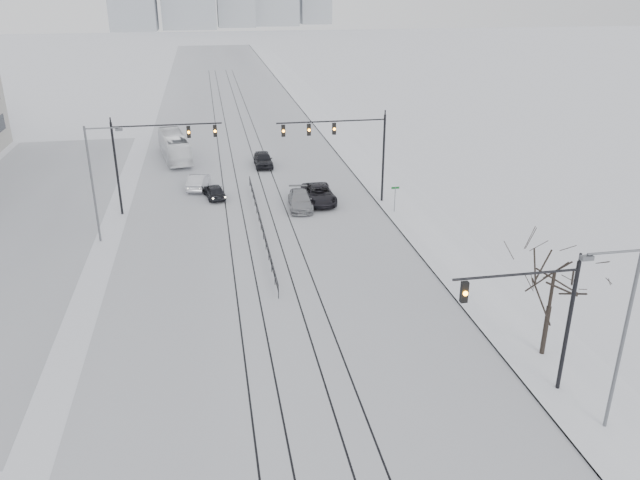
{
  "coord_description": "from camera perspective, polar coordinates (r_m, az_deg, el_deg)",
  "views": [
    {
      "loc": [
        -3.69,
        -17.05,
        18.68
      ],
      "look_at": [
        2.96,
        19.56,
        3.2
      ],
      "focal_mm": 35.0,
      "sensor_mm": 36.0,
      "label": 1
    }
  ],
  "objects": [
    {
      "name": "sedan_sb_outer",
      "position": [
        61.72,
        -11.06,
        5.26
      ],
      "size": [
        2.42,
        4.71,
        1.48
      ],
      "primitive_type": "imported",
      "rotation": [
        0.0,
        0.0,
        2.94
      ],
      "color": "silver",
      "rests_on": "ground"
    },
    {
      "name": "street_light_west",
      "position": [
        49.68,
        -19.84,
        5.5
      ],
      "size": [
        2.73,
        0.25,
        9.0
      ],
      "color": "#595B60",
      "rests_on": "ground"
    },
    {
      "name": "traffic_mast_near",
      "position": [
        30.67,
        19.4,
        -6.23
      ],
      "size": [
        6.1,
        0.37,
        7.0
      ],
      "color": "black",
      "rests_on": "ground"
    },
    {
      "name": "parking_strip",
      "position": [
        57.65,
        -26.09,
        1.31
      ],
      "size": [
        14.0,
        60.0,
        0.03
      ],
      "primitive_type": "cube",
      "color": "silver",
      "rests_on": "ground"
    },
    {
      "name": "curb",
      "position": [
        80.63,
        0.52,
        9.24
      ],
      "size": [
        0.1,
        260.0,
        0.12
      ],
      "primitive_type": "cube",
      "color": "gray",
      "rests_on": "ground"
    },
    {
      "name": "traffic_mast_ne",
      "position": [
        54.92,
        2.48,
        8.96
      ],
      "size": [
        9.6,
        0.37,
        8.0
      ],
      "color": "black",
      "rests_on": "ground"
    },
    {
      "name": "sedan_sb_inner",
      "position": [
        58.75,
        -9.63,
        4.41
      ],
      "size": [
        2.24,
        4.13,
        1.33
      ],
      "primitive_type": "imported",
      "rotation": [
        0.0,
        0.0,
        3.32
      ],
      "color": "black",
      "rests_on": "ground"
    },
    {
      "name": "sidewalk_east",
      "position": [
        81.11,
        2.25,
        9.32
      ],
      "size": [
        5.0,
        260.0,
        0.16
      ],
      "primitive_type": "cube",
      "color": "white",
      "rests_on": "ground"
    },
    {
      "name": "traffic_mast_nw",
      "position": [
        54.86,
        -15.19,
        7.98
      ],
      "size": [
        9.1,
        0.37,
        8.0
      ],
      "color": "black",
      "rests_on": "ground"
    },
    {
      "name": "box_truck",
      "position": [
        72.75,
        -13.15,
        8.31
      ],
      "size": [
        4.11,
        10.74,
        2.92
      ],
      "primitive_type": "imported",
      "rotation": [
        0.0,
        0.0,
        3.3
      ],
      "color": "white",
      "rests_on": "ground"
    },
    {
      "name": "street_light_east",
      "position": [
        29.2,
        25.67,
        -7.35
      ],
      "size": [
        2.73,
        0.25,
        9.0
      ],
      "color": "#595B60",
      "rests_on": "ground"
    },
    {
      "name": "median_fence",
      "position": [
        50.57,
        -5.43,
        1.45
      ],
      "size": [
        0.06,
        24.0,
        1.0
      ],
      "color": "black",
      "rests_on": "ground"
    },
    {
      "name": "sedan_nb_far",
      "position": [
        68.44,
        -5.21,
        7.35
      ],
      "size": [
        1.9,
        4.66,
        1.58
      ],
      "primitive_type": "imported",
      "rotation": [
        0.0,
        0.0,
        0.01
      ],
      "color": "black",
      "rests_on": "ground"
    },
    {
      "name": "bare_tree",
      "position": [
        34.14,
        20.55,
        -3.52
      ],
      "size": [
        4.4,
        4.4,
        6.1
      ],
      "color": "black",
      "rests_on": "ground"
    },
    {
      "name": "sedan_nb_front",
      "position": [
        56.74,
        -0.11,
        4.21
      ],
      "size": [
        2.65,
        5.68,
        1.57
      ],
      "primitive_type": "imported",
      "rotation": [
        0.0,
        0.0,
        0.01
      ],
      "color": "black",
      "rests_on": "ground"
    },
    {
      "name": "sedan_nb_right",
      "position": [
        55.31,
        -1.82,
        3.63
      ],
      "size": [
        2.39,
        5.12,
        1.45
      ],
      "primitive_type": "imported",
      "rotation": [
        0.0,
        0.0,
        -0.07
      ],
      "color": "gray",
      "rests_on": "ground"
    },
    {
      "name": "tram_rails",
      "position": [
        60.14,
        -6.29,
        4.38
      ],
      "size": [
        5.3,
        180.0,
        0.01
      ],
      "color": "black",
      "rests_on": "ground"
    },
    {
      "name": "street_sign",
      "position": [
        54.2,
        6.87,
        4.06
      ],
      "size": [
        0.7,
        0.06,
        2.4
      ],
      "color": "#595B60",
      "rests_on": "ground"
    },
    {
      "name": "road",
      "position": [
        79.37,
        -7.43,
        8.8
      ],
      "size": [
        22.0,
        260.0,
        0.02
      ],
      "primitive_type": "cube",
      "color": "silver",
      "rests_on": "ground"
    }
  ]
}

